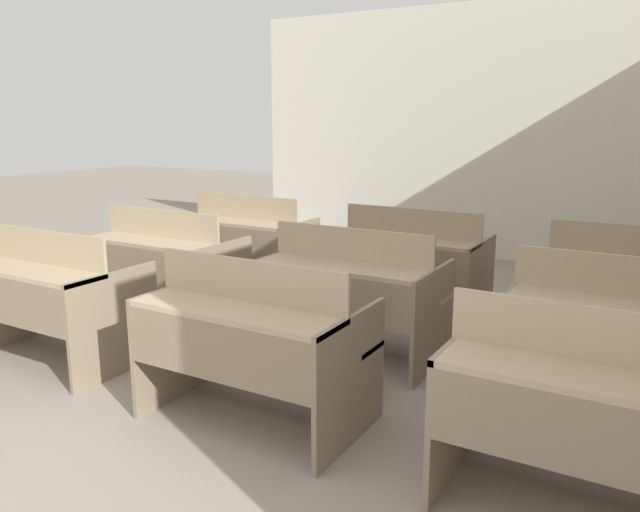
{
  "coord_description": "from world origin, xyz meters",
  "views": [
    {
      "loc": [
        2.18,
        -1.03,
        1.64
      ],
      "look_at": [
        0.17,
        2.43,
        0.76
      ],
      "focal_mm": 35.0,
      "sensor_mm": 36.0,
      "label": 1
    }
  ],
  "objects_px": {
    "bench_second_right": "(621,334)",
    "bench_second_left": "(164,263)",
    "bench_second_center": "(352,291)",
    "bench_third_left": "(247,240)",
    "bench_front_right": "(592,412)",
    "bench_third_center": "(411,261)",
    "bench_third_right": "(635,287)",
    "bench_front_left": "(49,294)",
    "bench_front_center": "(252,339)"
  },
  "relations": [
    {
      "from": "bench_second_left",
      "to": "bench_third_right",
      "type": "relative_size",
      "value": 1.0
    },
    {
      "from": "bench_third_left",
      "to": "bench_third_center",
      "type": "height_order",
      "value": "same"
    },
    {
      "from": "bench_front_center",
      "to": "bench_second_right",
      "type": "xyz_separation_m",
      "value": [
        1.72,
        1.11,
        0.0
      ]
    },
    {
      "from": "bench_front_center",
      "to": "bench_second_right",
      "type": "distance_m",
      "value": 2.04
    },
    {
      "from": "bench_front_center",
      "to": "bench_third_center",
      "type": "height_order",
      "value": "same"
    },
    {
      "from": "bench_front_left",
      "to": "bench_second_left",
      "type": "xyz_separation_m",
      "value": [
        0.0,
        1.09,
        0.0
      ]
    },
    {
      "from": "bench_front_right",
      "to": "bench_third_center",
      "type": "height_order",
      "value": "same"
    },
    {
      "from": "bench_third_center",
      "to": "bench_front_left",
      "type": "bearing_deg",
      "value": -128.41
    },
    {
      "from": "bench_second_center",
      "to": "bench_third_right",
      "type": "bearing_deg",
      "value": 33.07
    },
    {
      "from": "bench_front_center",
      "to": "bench_third_center",
      "type": "distance_m",
      "value": 2.22
    },
    {
      "from": "bench_front_center",
      "to": "bench_third_right",
      "type": "relative_size",
      "value": 1.0
    },
    {
      "from": "bench_front_left",
      "to": "bench_front_center",
      "type": "xyz_separation_m",
      "value": [
        1.72,
        -0.03,
        0.0
      ]
    },
    {
      "from": "bench_front_right",
      "to": "bench_second_center",
      "type": "xyz_separation_m",
      "value": [
        -1.69,
        1.12,
        0.0
      ]
    },
    {
      "from": "bench_third_right",
      "to": "bench_front_right",
      "type": "bearing_deg",
      "value": -90.08
    },
    {
      "from": "bench_front_center",
      "to": "bench_second_left",
      "type": "xyz_separation_m",
      "value": [
        -1.72,
        1.12,
        0.0
      ]
    },
    {
      "from": "bench_second_right",
      "to": "bench_second_left",
      "type": "bearing_deg",
      "value": 179.79
    },
    {
      "from": "bench_front_center",
      "to": "bench_third_center",
      "type": "bearing_deg",
      "value": 89.53
    },
    {
      "from": "bench_front_center",
      "to": "bench_second_center",
      "type": "height_order",
      "value": "same"
    },
    {
      "from": "bench_second_left",
      "to": "bench_second_center",
      "type": "bearing_deg",
      "value": 0.32
    },
    {
      "from": "bench_front_left",
      "to": "bench_second_left",
      "type": "distance_m",
      "value": 1.09
    },
    {
      "from": "bench_front_left",
      "to": "bench_third_right",
      "type": "distance_m",
      "value": 4.08
    },
    {
      "from": "bench_third_right",
      "to": "bench_front_left",
      "type": "bearing_deg",
      "value": -147.33
    },
    {
      "from": "bench_front_right",
      "to": "bench_second_left",
      "type": "distance_m",
      "value": 3.6
    },
    {
      "from": "bench_second_center",
      "to": "bench_third_left",
      "type": "bearing_deg",
      "value": 147.24
    },
    {
      "from": "bench_second_right",
      "to": "bench_third_center",
      "type": "xyz_separation_m",
      "value": [
        -1.7,
        1.12,
        0.0
      ]
    },
    {
      "from": "bench_third_left",
      "to": "bench_front_right",
      "type": "bearing_deg",
      "value": -33.2
    },
    {
      "from": "bench_second_center",
      "to": "bench_third_left",
      "type": "distance_m",
      "value": 2.06
    },
    {
      "from": "bench_front_right",
      "to": "bench_second_right",
      "type": "distance_m",
      "value": 1.1
    },
    {
      "from": "bench_third_center",
      "to": "bench_third_right",
      "type": "distance_m",
      "value": 1.69
    },
    {
      "from": "bench_second_center",
      "to": "bench_second_right",
      "type": "xyz_separation_m",
      "value": [
        1.7,
        -0.02,
        0.0
      ]
    },
    {
      "from": "bench_front_center",
      "to": "bench_third_center",
      "type": "xyz_separation_m",
      "value": [
        0.02,
        2.22,
        0.0
      ]
    },
    {
      "from": "bench_third_right",
      "to": "bench_second_center",
      "type": "bearing_deg",
      "value": -146.93
    },
    {
      "from": "bench_front_right",
      "to": "bench_third_center",
      "type": "distance_m",
      "value": 2.79
    },
    {
      "from": "bench_second_left",
      "to": "bench_third_right",
      "type": "bearing_deg",
      "value": 17.91
    },
    {
      "from": "bench_third_left",
      "to": "bench_third_right",
      "type": "bearing_deg",
      "value": -0.29
    },
    {
      "from": "bench_second_right",
      "to": "bench_third_center",
      "type": "distance_m",
      "value": 2.03
    },
    {
      "from": "bench_second_left",
      "to": "bench_second_right",
      "type": "height_order",
      "value": "same"
    },
    {
      "from": "bench_second_left",
      "to": "bench_third_left",
      "type": "height_order",
      "value": "same"
    },
    {
      "from": "bench_second_center",
      "to": "bench_third_center",
      "type": "relative_size",
      "value": 1.0
    },
    {
      "from": "bench_front_right",
      "to": "bench_second_center",
      "type": "distance_m",
      "value": 2.02
    },
    {
      "from": "bench_front_left",
      "to": "bench_second_left",
      "type": "height_order",
      "value": "same"
    },
    {
      "from": "bench_front_right",
      "to": "bench_second_right",
      "type": "xyz_separation_m",
      "value": [
        0.01,
        1.1,
        0.0
      ]
    },
    {
      "from": "bench_second_right",
      "to": "bench_third_left",
      "type": "distance_m",
      "value": 3.62
    },
    {
      "from": "bench_third_center",
      "to": "bench_third_right",
      "type": "xyz_separation_m",
      "value": [
        1.69,
        0.0,
        0.0
      ]
    },
    {
      "from": "bench_front_center",
      "to": "bench_third_left",
      "type": "bearing_deg",
      "value": 127.34
    },
    {
      "from": "bench_second_left",
      "to": "bench_second_center",
      "type": "relative_size",
      "value": 1.0
    },
    {
      "from": "bench_third_left",
      "to": "bench_third_right",
      "type": "xyz_separation_m",
      "value": [
        3.42,
        -0.02,
        0.0
      ]
    },
    {
      "from": "bench_third_left",
      "to": "bench_second_right",
      "type": "bearing_deg",
      "value": -18.36
    },
    {
      "from": "bench_front_left",
      "to": "bench_third_right",
      "type": "height_order",
      "value": "same"
    },
    {
      "from": "bench_second_center",
      "to": "bench_front_right",
      "type": "bearing_deg",
      "value": -33.66
    }
  ]
}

